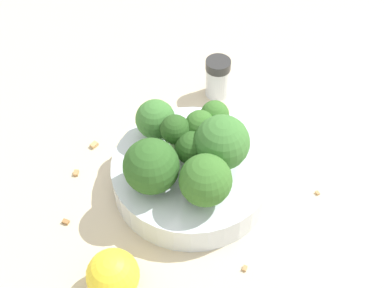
% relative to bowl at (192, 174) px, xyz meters
% --- Properties ---
extents(ground_plane, '(3.00, 3.00, 0.00)m').
position_rel_bowl_xyz_m(ground_plane, '(0.00, 0.00, -0.02)').
color(ground_plane, beige).
extents(bowl, '(0.18, 0.18, 0.04)m').
position_rel_bowl_xyz_m(bowl, '(0.00, 0.00, 0.00)').
color(bowl, silver).
rests_on(bowl, ground_plane).
extents(broccoli_floret_0, '(0.03, 0.03, 0.05)m').
position_rel_bowl_xyz_m(broccoli_floret_0, '(-0.01, 0.02, 0.05)').
color(broccoli_floret_0, '#7A9E5B').
rests_on(broccoli_floret_0, bowl).
extents(broccoli_floret_1, '(0.04, 0.04, 0.05)m').
position_rel_bowl_xyz_m(broccoli_floret_1, '(-0.00, -0.00, 0.04)').
color(broccoli_floret_1, '#8EB770').
rests_on(broccoli_floret_1, bowl).
extents(broccoli_floret_2, '(0.06, 0.06, 0.06)m').
position_rel_bowl_xyz_m(broccoli_floret_2, '(-0.01, -0.05, 0.05)').
color(broccoli_floret_2, '#7A9E5B').
rests_on(broccoli_floret_2, bowl).
extents(broccoli_floret_3, '(0.06, 0.06, 0.07)m').
position_rel_bowl_xyz_m(broccoli_floret_3, '(0.02, 0.02, 0.05)').
color(broccoli_floret_3, '#7A9E5B').
rests_on(broccoli_floret_3, bowl).
extents(broccoli_floret_4, '(0.05, 0.05, 0.05)m').
position_rel_bowl_xyz_m(broccoli_floret_4, '(-0.06, -0.00, 0.04)').
color(broccoli_floret_4, '#7A9E5B').
rests_on(broccoli_floret_4, bowl).
extents(broccoli_floret_5, '(0.03, 0.03, 0.05)m').
position_rel_bowl_xyz_m(broccoli_floret_5, '(-0.03, -0.00, 0.05)').
color(broccoli_floret_5, '#84AD66').
rests_on(broccoli_floret_5, bowl).
extents(broccoli_floret_6, '(0.03, 0.03, 0.05)m').
position_rel_bowl_xyz_m(broccoli_floret_6, '(-0.01, 0.05, 0.05)').
color(broccoli_floret_6, '#7A9E5B').
rests_on(broccoli_floret_6, bowl).
extents(broccoli_floret_7, '(0.05, 0.05, 0.06)m').
position_rel_bowl_xyz_m(broccoli_floret_7, '(0.04, -0.02, 0.05)').
color(broccoli_floret_7, '#7A9E5B').
rests_on(broccoli_floret_7, bowl).
extents(pepper_shaker, '(0.03, 0.03, 0.06)m').
position_rel_bowl_xyz_m(pepper_shaker, '(-0.09, 0.13, 0.01)').
color(pepper_shaker, silver).
rests_on(pepper_shaker, ground_plane).
extents(lemon_wedge, '(0.05, 0.05, 0.05)m').
position_rel_bowl_xyz_m(lemon_wedge, '(0.04, -0.14, 0.01)').
color(lemon_wedge, yellow).
rests_on(lemon_wedge, ground_plane).
extents(almond_crumb_0, '(0.01, 0.01, 0.01)m').
position_rel_bowl_xyz_m(almond_crumb_0, '(-0.11, -0.09, -0.01)').
color(almond_crumb_0, '#AD7F4C').
rests_on(almond_crumb_0, ground_plane).
extents(almond_crumb_1, '(0.01, 0.01, 0.01)m').
position_rel_bowl_xyz_m(almond_crumb_1, '(0.12, -0.04, -0.02)').
color(almond_crumb_1, '#AD7F4C').
rests_on(almond_crumb_1, ground_plane).
extents(almond_crumb_2, '(0.01, 0.01, 0.01)m').
position_rel_bowl_xyz_m(almond_crumb_2, '(-0.13, -0.05, -0.01)').
color(almond_crumb_2, tan).
rests_on(almond_crumb_2, ground_plane).
extents(almond_crumb_3, '(0.01, 0.01, 0.01)m').
position_rel_bowl_xyz_m(almond_crumb_3, '(-0.06, -0.14, -0.01)').
color(almond_crumb_3, olive).
rests_on(almond_crumb_3, ground_plane).
extents(almond_crumb_4, '(0.01, 0.00, 0.01)m').
position_rel_bowl_xyz_m(almond_crumb_4, '(0.11, 0.09, -0.02)').
color(almond_crumb_4, '#AD7F4C').
rests_on(almond_crumb_4, ground_plane).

